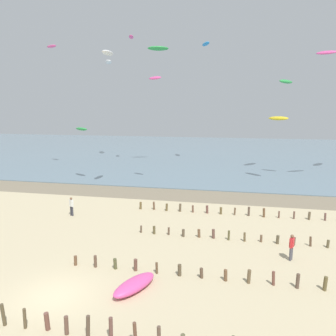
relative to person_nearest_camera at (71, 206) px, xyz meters
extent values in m
plane|color=#C6B58C|center=(5.32, -12.01, -0.92)|extent=(160.00, 160.00, 0.00)
cube|color=#84755B|center=(5.32, 8.91, -0.91)|extent=(120.00, 5.12, 0.01)
cube|color=slate|center=(5.32, 46.47, -0.87)|extent=(160.00, 70.00, 0.10)
cylinder|color=brown|center=(4.36, -14.50, -0.39)|extent=(0.21, 0.19, 1.06)
cylinder|color=brown|center=(5.41, -14.47, -0.45)|extent=(0.16, 0.14, 0.95)
cylinder|color=brown|center=(6.43, -14.38, -0.51)|extent=(0.23, 0.24, 0.83)
cylinder|color=brown|center=(7.39, -14.46, -0.50)|extent=(0.18, 0.19, 0.84)
cylinder|color=brown|center=(8.36, -14.41, -0.44)|extent=(0.20, 0.19, 0.97)
cylinder|color=brown|center=(9.37, -14.37, -0.42)|extent=(0.17, 0.19, 0.99)
cylinder|color=brown|center=(10.46, -14.49, -0.40)|extent=(0.18, 0.20, 1.04)
cylinder|color=brown|center=(4.80, -8.63, -0.62)|extent=(0.21, 0.19, 0.61)
cylinder|color=brown|center=(6.11, -8.62, -0.54)|extent=(0.19, 0.21, 0.76)
cylinder|color=brown|center=(7.37, -8.59, -0.59)|extent=(0.22, 0.24, 0.67)
cylinder|color=brown|center=(8.64, -8.55, -0.55)|extent=(0.23, 0.24, 0.74)
cylinder|color=brown|center=(9.95, -8.60, -0.58)|extent=(0.16, 0.16, 0.68)
cylinder|color=brown|center=(11.30, -8.58, -0.58)|extent=(0.22, 0.24, 0.68)
cylinder|color=brown|center=(12.57, -8.60, -0.62)|extent=(0.22, 0.20, 0.61)
cylinder|color=brown|center=(13.93, -8.63, -0.59)|extent=(0.22, 0.21, 0.66)
cylinder|color=brown|center=(15.20, -8.62, -0.53)|extent=(0.23, 0.22, 0.79)
cylinder|color=brown|center=(16.51, -8.56, -0.52)|extent=(0.19, 0.19, 0.80)
cylinder|color=brown|center=(17.75, -8.62, -0.51)|extent=(0.21, 0.22, 0.82)
cylinder|color=brown|center=(19.14, -8.57, -0.52)|extent=(0.23, 0.21, 0.79)
cylinder|color=brown|center=(7.27, -2.67, -0.63)|extent=(0.16, 0.17, 0.58)
cylinder|color=brown|center=(8.32, -2.70, -0.61)|extent=(0.21, 0.23, 0.63)
cylinder|color=brown|center=(9.46, -2.66, -0.62)|extent=(0.15, 0.17, 0.59)
cylinder|color=brown|center=(10.61, -2.79, -0.63)|extent=(0.21, 0.21, 0.58)
cylinder|color=brown|center=(11.78, -2.69, -0.61)|extent=(0.23, 0.20, 0.63)
cylinder|color=brown|center=(12.86, -2.64, -0.57)|extent=(0.24, 0.24, 0.70)
cylinder|color=brown|center=(13.99, -2.77, -0.55)|extent=(0.17, 0.17, 0.73)
cylinder|color=brown|center=(15.12, -2.78, -0.58)|extent=(0.18, 0.16, 0.68)
cylinder|color=brown|center=(16.30, -2.64, -0.65)|extent=(0.17, 0.17, 0.53)
cylinder|color=brown|center=(17.42, -2.76, -0.60)|extent=(0.23, 0.24, 0.65)
cylinder|color=brown|center=(18.51, -2.79, -0.62)|extent=(0.23, 0.21, 0.60)
cylinder|color=brown|center=(19.63, -2.72, -0.57)|extent=(0.19, 0.17, 0.71)
cylinder|color=brown|center=(20.77, -2.75, -0.64)|extent=(0.22, 0.20, 0.57)
cylinder|color=brown|center=(5.53, 3.14, -0.57)|extent=(0.23, 0.22, 0.69)
cylinder|color=brown|center=(6.82, 3.22, -0.53)|extent=(0.21, 0.21, 0.78)
cylinder|color=brown|center=(8.09, 3.12, -0.58)|extent=(0.23, 0.24, 0.70)
cylinder|color=brown|center=(9.37, 3.19, -0.55)|extent=(0.24, 0.24, 0.75)
cylinder|color=brown|center=(10.58, 3.13, -0.58)|extent=(0.20, 0.19, 0.68)
cylinder|color=brown|center=(11.90, 3.14, -0.55)|extent=(0.25, 0.23, 0.75)
cylinder|color=brown|center=(13.16, 3.16, -0.60)|extent=(0.22, 0.22, 0.65)
cylinder|color=brown|center=(14.41, 3.14, -0.58)|extent=(0.19, 0.16, 0.69)
cylinder|color=brown|center=(15.64, 3.16, -0.50)|extent=(0.20, 0.20, 0.83)
cylinder|color=brown|center=(16.94, 3.08, -0.52)|extent=(0.23, 0.23, 0.82)
cylinder|color=brown|center=(18.23, 3.08, -0.60)|extent=(0.15, 0.17, 0.64)
cylinder|color=brown|center=(19.50, 3.13, -0.58)|extent=(0.15, 0.17, 0.68)
cylinder|color=brown|center=(20.75, 3.16, -0.57)|extent=(0.24, 0.24, 0.71)
cylinder|color=brown|center=(22.05, 3.20, -0.58)|extent=(0.19, 0.19, 0.68)
cylinder|color=#383842|center=(-0.10, 0.05, -0.48)|extent=(0.16, 0.16, 0.88)
cylinder|color=#383842|center=(0.10, -0.05, -0.48)|extent=(0.16, 0.16, 0.88)
cube|color=white|center=(0.00, 0.00, 0.26)|extent=(0.42, 0.37, 0.60)
sphere|color=brown|center=(0.00, 0.00, 0.68)|extent=(0.22, 0.22, 0.22)
cylinder|color=white|center=(-0.21, 0.12, 0.21)|extent=(0.09, 0.09, 0.52)
cylinder|color=white|center=(0.21, -0.12, 0.21)|extent=(0.09, 0.09, 0.52)
cylinder|color=#4C4C56|center=(17.98, -5.12, -0.48)|extent=(0.16, 0.16, 0.88)
cylinder|color=#4C4C56|center=(17.89, -5.32, -0.48)|extent=(0.16, 0.16, 0.88)
cube|color=red|center=(17.94, -5.22, 0.26)|extent=(0.35, 0.42, 0.60)
sphere|color=brown|center=(17.94, -5.22, 0.68)|extent=(0.22, 0.22, 0.22)
cylinder|color=red|center=(18.03, -5.00, 0.21)|extent=(0.09, 0.09, 0.52)
cylinder|color=red|center=(17.84, -5.44, 0.21)|extent=(0.09, 0.09, 0.52)
ellipsoid|color=#E54C99|center=(9.20, -10.56, -0.62)|extent=(2.24, 3.13, 0.59)
ellipsoid|color=green|center=(-5.36, 13.46, 5.98)|extent=(2.52, 2.06, 0.57)
ellipsoid|color=white|center=(0.64, 8.28, 14.40)|extent=(0.97, 2.64, 0.53)
ellipsoid|color=#E54C99|center=(24.60, 18.09, 15.21)|extent=(2.50, 1.64, 0.66)
ellipsoid|color=#2384D1|center=(9.01, 29.81, 18.89)|extent=(1.92, 3.16, 0.61)
ellipsoid|color=white|center=(-8.56, 31.60, 16.80)|extent=(2.62, 3.64, 0.76)
ellipsoid|color=green|center=(21.04, 24.52, 12.39)|extent=(2.86, 3.36, 0.79)
ellipsoid|color=green|center=(1.92, 26.16, 17.84)|extent=(3.49, 2.14, 0.87)
ellipsoid|color=#E54C99|center=(-2.32, 25.74, 19.62)|extent=(1.58, 2.39, 0.60)
ellipsoid|color=#E54C99|center=(4.65, 12.88, 12.17)|extent=(1.99, 1.50, 0.56)
ellipsoid|color=yellow|center=(19.53, 18.12, 7.37)|extent=(2.83, 2.76, 0.65)
ellipsoid|color=#E54C99|center=(-12.82, 20.14, 17.62)|extent=(2.29, 1.68, 0.42)
camera|label=1|loc=(14.15, -25.77, 8.63)|focal=34.78mm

